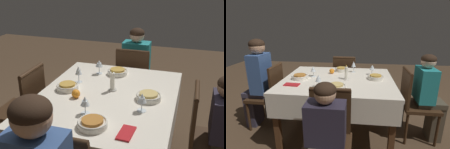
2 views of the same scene
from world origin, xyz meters
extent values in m
cube|color=silver|center=(0.00, 0.00, 0.71)|extent=(1.35, 1.10, 0.04)
cube|color=silver|center=(0.00, 0.55, 0.57)|extent=(1.35, 0.01, 0.24)
cube|color=silver|center=(0.00, -0.55, 0.57)|extent=(1.35, 0.01, 0.24)
cube|color=silver|center=(-0.67, 0.00, 0.57)|extent=(0.01, 1.10, 0.24)
cube|color=#4C2D19|center=(-0.60, 0.48, 0.35)|extent=(0.06, 0.06, 0.69)
cube|color=#4C2D19|center=(-0.60, -0.48, 0.35)|extent=(0.06, 0.06, 0.69)
cylinder|color=#382314|center=(0.81, -0.02, 0.86)|extent=(0.04, 0.35, 0.04)
cube|color=#382314|center=(-0.02, 0.87, 0.43)|extent=(0.39, 0.39, 0.04)
cube|color=#382314|center=(-0.02, 0.69, 0.65)|extent=(0.36, 0.03, 0.41)
cylinder|color=#382314|center=(-0.02, 0.69, 0.86)|extent=(0.35, 0.04, 0.04)
cube|color=#382314|center=(-1.00, 0.02, 0.43)|extent=(0.39, 0.39, 0.04)
cube|color=#382314|center=(-0.81, 0.02, 0.65)|extent=(0.03, 0.36, 0.41)
cylinder|color=#382314|center=(-0.81, 0.02, 0.86)|extent=(0.04, 0.35, 0.04)
cylinder|color=#382314|center=(-1.17, 0.19, 0.20)|extent=(0.03, 0.03, 0.41)
cylinder|color=#382314|center=(-1.17, -0.15, 0.20)|extent=(0.03, 0.03, 0.41)
cylinder|color=#382314|center=(-0.83, 0.19, 0.20)|extent=(0.03, 0.03, 0.41)
cylinder|color=#382314|center=(-0.83, -0.15, 0.20)|extent=(0.03, 0.03, 0.41)
cube|color=#382314|center=(-0.02, -0.87, 0.43)|extent=(0.39, 0.39, 0.04)
cube|color=#382314|center=(-0.02, -0.69, 0.65)|extent=(0.36, 0.03, 0.41)
cylinder|color=#382314|center=(-0.02, -0.69, 0.86)|extent=(0.35, 0.04, 0.04)
cylinder|color=#382314|center=(-0.19, -1.04, 0.20)|extent=(0.03, 0.03, 0.41)
cylinder|color=#382314|center=(-0.19, -0.70, 0.20)|extent=(0.03, 0.03, 0.41)
cylinder|color=#382314|center=(0.15, -0.70, 0.20)|extent=(0.03, 0.03, 0.41)
sphere|color=tan|center=(1.02, -0.02, 1.10)|extent=(0.19, 0.19, 0.19)
ellipsoid|color=black|center=(1.02, -0.02, 1.14)|extent=(0.19, 0.19, 0.13)
cube|color=#282333|center=(-0.02, 0.90, 0.67)|extent=(0.30, 0.18, 0.33)
cube|color=#4C4233|center=(-1.19, 0.02, 0.22)|extent=(0.14, 0.22, 0.45)
cube|color=#4C4233|center=(-1.11, 0.02, 0.48)|extent=(0.31, 0.24, 0.06)
cube|color=teal|center=(-1.02, 0.02, 0.70)|extent=(0.18, 0.30, 0.40)
sphere|color=beige|center=(-1.02, 0.02, 0.98)|extent=(0.16, 0.16, 0.16)
ellipsoid|color=black|center=(-1.02, 0.02, 1.00)|extent=(0.16, 0.16, 0.11)
cylinder|color=silver|center=(0.47, 0.05, 0.75)|extent=(0.20, 0.20, 0.04)
torus|color=silver|center=(0.47, 0.05, 0.77)|extent=(0.20, 0.20, 0.01)
cylinder|color=#B2702D|center=(0.47, 0.05, 0.77)|extent=(0.15, 0.15, 0.02)
cylinder|color=white|center=(0.32, -0.06, 0.73)|extent=(0.07, 0.07, 0.00)
cylinder|color=white|center=(0.32, -0.06, 0.76)|extent=(0.01, 0.01, 0.07)
cone|color=white|center=(0.32, -0.06, 0.83)|extent=(0.07, 0.07, 0.07)
cylinder|color=white|center=(0.32, -0.06, 0.82)|extent=(0.04, 0.04, 0.03)
cylinder|color=silver|center=(-0.03, 0.34, 0.75)|extent=(0.20, 0.20, 0.04)
torus|color=silver|center=(-0.03, 0.34, 0.77)|extent=(0.19, 0.19, 0.01)
cylinder|color=tan|center=(-0.03, 0.34, 0.77)|extent=(0.14, 0.14, 0.02)
cylinder|color=white|center=(0.17, 0.32, 0.73)|extent=(0.07, 0.07, 0.00)
cylinder|color=white|center=(0.17, 0.32, 0.77)|extent=(0.01, 0.01, 0.07)
cone|color=white|center=(0.17, 0.32, 0.83)|extent=(0.07, 0.07, 0.07)
cylinder|color=white|center=(0.17, 0.32, 0.82)|extent=(0.04, 0.04, 0.03)
cylinder|color=silver|center=(-0.46, -0.04, 0.75)|extent=(0.19, 0.19, 0.04)
torus|color=silver|center=(-0.46, -0.04, 0.77)|extent=(0.19, 0.19, 0.01)
cylinder|color=gold|center=(-0.46, -0.04, 0.77)|extent=(0.14, 0.14, 0.02)
cylinder|color=white|center=(-0.43, -0.21, 0.73)|extent=(0.06, 0.06, 0.00)
cylinder|color=white|center=(-0.43, -0.21, 0.77)|extent=(0.01, 0.01, 0.07)
cone|color=white|center=(-0.43, -0.21, 0.83)|extent=(0.07, 0.07, 0.06)
cylinder|color=white|center=(-0.43, -0.21, 0.82)|extent=(0.04, 0.04, 0.03)
cylinder|color=silver|center=(-0.01, -0.35, 0.75)|extent=(0.18, 0.18, 0.04)
torus|color=silver|center=(-0.01, -0.35, 0.77)|extent=(0.18, 0.18, 0.01)
cylinder|color=gold|center=(-0.01, -0.35, 0.77)|extent=(0.13, 0.13, 0.02)
cylinder|color=white|center=(-0.18, -0.32, 0.73)|extent=(0.06, 0.06, 0.00)
cylinder|color=white|center=(-0.18, -0.32, 0.77)|extent=(0.01, 0.01, 0.07)
cone|color=white|center=(-0.18, -0.32, 0.84)|extent=(0.06, 0.06, 0.08)
cylinder|color=white|center=(-0.18, -0.32, 0.83)|extent=(0.04, 0.04, 0.03)
cylinder|color=beige|center=(-0.10, 0.02, 0.73)|extent=(0.07, 0.07, 0.01)
cylinder|color=white|center=(-0.10, 0.02, 0.81)|extent=(0.04, 0.04, 0.15)
ellipsoid|color=#F9C64C|center=(-0.10, 0.02, 0.90)|extent=(0.01, 0.01, 0.03)
sphere|color=orange|center=(0.11, -0.22, 0.76)|extent=(0.07, 0.07, 0.07)
cube|color=red|center=(0.48, 0.28, 0.73)|extent=(0.17, 0.10, 0.01)
camera|label=1|loc=(1.94, 0.63, 1.74)|focal=45.00mm
camera|label=2|loc=(-0.25, 2.04, 1.40)|focal=28.00mm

